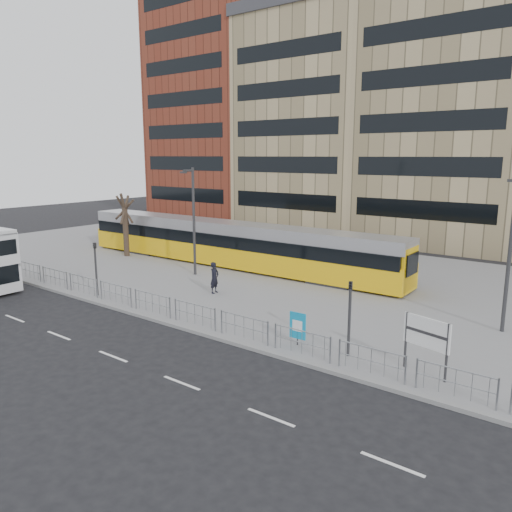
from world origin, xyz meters
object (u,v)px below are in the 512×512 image
Objects in this scene: tram at (228,244)px; traffic_light_east at (350,309)px; bare_tree at (124,192)px; station_sign at (426,335)px; traffic_light_west at (96,262)px; lamp_post_east at (510,247)px; lamp_post_west at (193,217)px; ad_panel at (298,326)px; pedestrian at (215,278)px.

tram reaches higher than traffic_light_east.
station_sign is at bearing -15.71° from bare_tree.
lamp_post_east reaches higher than traffic_light_west.
lamp_post_west is (0.11, -3.66, 2.35)m from tram.
bare_tree is (-8.01, 8.45, 3.18)m from traffic_light_west.
station_sign is 0.70× the size of traffic_light_west.
traffic_light_west is at bearing -96.99° from lamp_post_west.
traffic_light_east is at bearing 26.87° from traffic_light_west.
station_sign is at bearing -100.86° from lamp_post_east.
tram is at bearing 91.65° from lamp_post_west.
bare_tree is at bearing 158.10° from ad_panel.
traffic_light_west reaches higher than pedestrian.
lamp_post_west is 1.02× the size of bare_tree.
traffic_light_east is at bearing -34.88° from tram.
station_sign is 7.25m from lamp_post_east.
lamp_post_west is at bearing -8.56° from bare_tree.
pedestrian is at bearing 152.87° from ad_panel.
traffic_light_west reaches higher than station_sign.
pedestrian is (4.31, -6.27, -0.69)m from tram.
ad_panel is at bearing -123.03° from pedestrian.
lamp_post_east is 1.02× the size of bare_tree.
traffic_light_east is 0.43× the size of lamp_post_east.
traffic_light_west is 15.70m from traffic_light_east.
traffic_light_east is at bearing -17.93° from bare_tree.
station_sign is at bearing 26.85° from traffic_light_west.
lamp_post_west is 19.14m from lamp_post_east.
bare_tree is at bearing 178.32° from lamp_post_east.
station_sign is 14.12m from pedestrian.
traffic_light_west is at bearing 124.11° from pedestrian.
ad_panel is 0.78× the size of pedestrian.
traffic_light_east is at bearing -116.80° from pedestrian.
lamp_post_east is (19.14, 0.52, 0.02)m from lamp_post_west.
lamp_post_east is (4.33, 6.84, 2.00)m from traffic_light_east.
pedestrian reaches higher than ad_panel.
pedestrian is at bearing -31.86° from lamp_post_west.
ad_panel is 13.48m from traffic_light_west.
bare_tree is (-8.89, 1.34, 1.19)m from lamp_post_west.
station_sign is at bearing -112.14° from pedestrian.
tram is at bearing 109.93° from traffic_light_west.
lamp_post_west is (-12.55, 6.60, 3.12)m from ad_panel.
ad_panel is 9.25m from pedestrian.
traffic_light_east is 16.23m from lamp_post_west.
bare_tree reaches higher than traffic_light_east.
tram is 8.81× the size of traffic_light_west.
lamp_post_west is at bearing 107.01° from traffic_light_west.
lamp_post_east reaches higher than ad_panel.
traffic_light_west is 1.00× the size of traffic_light_east.
bare_tree is (-28.02, 0.82, 1.17)m from lamp_post_east.
pedestrian is at bearing 65.59° from traffic_light_west.
lamp_post_west is (0.87, 7.12, 1.99)m from traffic_light_west.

